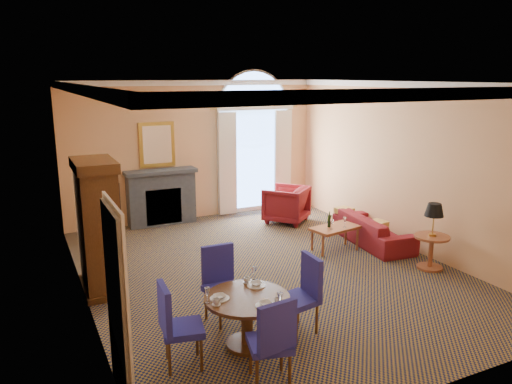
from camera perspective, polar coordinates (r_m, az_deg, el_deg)
name	(u,v)px	position (r m, az deg, el deg)	size (l,w,h in m)	color
ground	(269,271)	(8.77, 1.44, -8.98)	(7.50, 7.50, 0.00)	#101532
room_envelope	(251,122)	(8.74, -0.63, 7.95)	(6.04, 7.52, 3.45)	tan
armoire	(98,229)	(8.07, -17.57, -4.04)	(0.60, 1.06, 2.08)	#40230E
dining_table	(247,309)	(6.31, -1.02, -13.27)	(1.07, 1.06, 0.87)	#40230E
dining_chair_north	(221,278)	(6.99, -4.05, -9.76)	(0.54, 0.54, 1.03)	navy
dining_chair_south	(273,337)	(5.53, 1.99, -16.27)	(0.56, 0.56, 1.03)	navy
dining_chair_east	(304,289)	(6.65, 5.55, -11.02)	(0.55, 0.55, 1.03)	navy
dining_chair_west	(174,321)	(5.93, -9.31, -14.32)	(0.54, 0.54, 1.03)	navy
sofa	(373,230)	(10.30, 13.22, -4.21)	(1.97, 0.77, 0.58)	maroon
armchair	(286,204)	(11.48, 3.47, -1.41)	(0.89, 0.92, 0.83)	maroon
coffee_table	(335,229)	(9.72, 9.02, -4.17)	(1.01, 0.68, 0.78)	brown
side_table	(433,229)	(9.15, 19.54, -4.01)	(0.60, 0.60, 1.16)	brown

